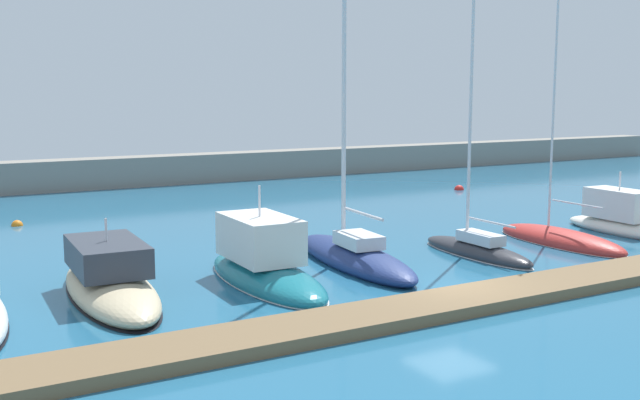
{
  "coord_description": "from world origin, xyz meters",
  "views": [
    {
      "loc": [
        -16.09,
        -19.01,
        6.68
      ],
      "look_at": [
        -2.12,
        5.15,
        2.68
      ],
      "focal_mm": 42.11,
      "sensor_mm": 36.0,
      "label": 1
    }
  ],
  "objects_px": {
    "motorboat_sand_third": "(110,282)",
    "motorboat_ivory_eighth": "(622,219)",
    "mooring_buoy_orange": "(17,226)",
    "sailboat_red_seventh": "(560,239)",
    "mooring_buoy_red": "(459,190)",
    "sailboat_charcoal_sixth": "(477,248)",
    "motorboat_teal_fourth": "(264,265)",
    "sailboat_navy_fifth": "(354,253)"
  },
  "relations": [
    {
      "from": "motorboat_ivory_eighth",
      "to": "mooring_buoy_orange",
      "type": "distance_m",
      "value": 30.02
    },
    {
      "from": "sailboat_red_seventh",
      "to": "mooring_buoy_red",
      "type": "bearing_deg",
      "value": -25.02
    },
    {
      "from": "sailboat_red_seventh",
      "to": "mooring_buoy_red",
      "type": "distance_m",
      "value": 18.8
    },
    {
      "from": "sailboat_navy_fifth",
      "to": "mooring_buoy_red",
      "type": "distance_m",
      "value": 24.39
    },
    {
      "from": "sailboat_navy_fifth",
      "to": "motorboat_ivory_eighth",
      "type": "height_order",
      "value": "sailboat_navy_fifth"
    },
    {
      "from": "motorboat_ivory_eighth",
      "to": "mooring_buoy_red",
      "type": "relative_size",
      "value": 10.13
    },
    {
      "from": "motorboat_teal_fourth",
      "to": "sailboat_charcoal_sixth",
      "type": "relative_size",
      "value": 0.65
    },
    {
      "from": "motorboat_ivory_eighth",
      "to": "mooring_buoy_orange",
      "type": "relative_size",
      "value": 11.83
    },
    {
      "from": "sailboat_navy_fifth",
      "to": "sailboat_charcoal_sixth",
      "type": "bearing_deg",
      "value": -96.44
    },
    {
      "from": "motorboat_teal_fourth",
      "to": "sailboat_red_seventh",
      "type": "distance_m",
      "value": 14.42
    },
    {
      "from": "motorboat_teal_fourth",
      "to": "sailboat_red_seventh",
      "type": "bearing_deg",
      "value": -90.56
    },
    {
      "from": "motorboat_sand_third",
      "to": "mooring_buoy_orange",
      "type": "distance_m",
      "value": 15.8
    },
    {
      "from": "sailboat_charcoal_sixth",
      "to": "motorboat_sand_third",
      "type": "bearing_deg",
      "value": 85.94
    },
    {
      "from": "motorboat_teal_fourth",
      "to": "mooring_buoy_red",
      "type": "xyz_separation_m",
      "value": [
        22.89,
        16.24,
        -0.61
      ]
    },
    {
      "from": "mooring_buoy_red",
      "to": "motorboat_teal_fourth",
      "type": "bearing_deg",
      "value": -144.64
    },
    {
      "from": "motorboat_sand_third",
      "to": "sailboat_red_seventh",
      "type": "height_order",
      "value": "sailboat_red_seventh"
    },
    {
      "from": "motorboat_teal_fourth",
      "to": "sailboat_charcoal_sixth",
      "type": "xyz_separation_m",
      "value": [
        9.5,
        -0.55,
        -0.27
      ]
    },
    {
      "from": "motorboat_teal_fourth",
      "to": "mooring_buoy_red",
      "type": "distance_m",
      "value": 28.07
    },
    {
      "from": "sailboat_red_seventh",
      "to": "mooring_buoy_orange",
      "type": "height_order",
      "value": "sailboat_red_seventh"
    },
    {
      "from": "motorboat_teal_fourth",
      "to": "motorboat_ivory_eighth",
      "type": "xyz_separation_m",
      "value": [
        19.14,
        -0.04,
        0.04
      ]
    },
    {
      "from": "sailboat_charcoal_sixth",
      "to": "motorboat_teal_fourth",
      "type": "bearing_deg",
      "value": 87.58
    },
    {
      "from": "motorboat_sand_third",
      "to": "motorboat_teal_fourth",
      "type": "xyz_separation_m",
      "value": [
        5.29,
        -0.73,
        0.1
      ]
    },
    {
      "from": "sailboat_charcoal_sixth",
      "to": "mooring_buoy_orange",
      "type": "distance_m",
      "value": 22.98
    },
    {
      "from": "motorboat_sand_third",
      "to": "motorboat_ivory_eighth",
      "type": "xyz_separation_m",
      "value": [
        24.43,
        -0.77,
        0.14
      ]
    },
    {
      "from": "motorboat_teal_fourth",
      "to": "mooring_buoy_orange",
      "type": "height_order",
      "value": "motorboat_teal_fourth"
    },
    {
      "from": "mooring_buoy_orange",
      "to": "mooring_buoy_red",
      "type": "height_order",
      "value": "mooring_buoy_red"
    },
    {
      "from": "sailboat_red_seventh",
      "to": "motorboat_teal_fourth",
      "type": "bearing_deg",
      "value": 89.67
    },
    {
      "from": "motorboat_teal_fourth",
      "to": "motorboat_ivory_eighth",
      "type": "distance_m",
      "value": 19.14
    },
    {
      "from": "sailboat_navy_fifth",
      "to": "mooring_buoy_orange",
      "type": "distance_m",
      "value": 18.85
    },
    {
      "from": "sailboat_navy_fifth",
      "to": "motorboat_sand_third",
      "type": "bearing_deg",
      "value": 94.86
    },
    {
      "from": "sailboat_charcoal_sixth",
      "to": "sailboat_red_seventh",
      "type": "bearing_deg",
      "value": -88.91
    },
    {
      "from": "motorboat_sand_third",
      "to": "mooring_buoy_orange",
      "type": "xyz_separation_m",
      "value": [
        -0.61,
        15.78,
        -0.51
      ]
    },
    {
      "from": "motorboat_sand_third",
      "to": "sailboat_charcoal_sixth",
      "type": "distance_m",
      "value": 14.84
    },
    {
      "from": "motorboat_sand_third",
      "to": "motorboat_teal_fourth",
      "type": "bearing_deg",
      "value": -95.02
    },
    {
      "from": "sailboat_charcoal_sixth",
      "to": "sailboat_red_seventh",
      "type": "xyz_separation_m",
      "value": [
        4.91,
        0.02,
        -0.13
      ]
    },
    {
      "from": "motorboat_ivory_eighth",
      "to": "sailboat_charcoal_sixth",
      "type": "bearing_deg",
      "value": 95.65
    },
    {
      "from": "sailboat_navy_fifth",
      "to": "sailboat_charcoal_sixth",
      "type": "distance_m",
      "value": 5.43
    },
    {
      "from": "sailboat_charcoal_sixth",
      "to": "mooring_buoy_red",
      "type": "height_order",
      "value": "sailboat_charcoal_sixth"
    },
    {
      "from": "sailboat_red_seventh",
      "to": "mooring_buoy_orange",
      "type": "distance_m",
      "value": 26.51
    },
    {
      "from": "sailboat_red_seventh",
      "to": "motorboat_ivory_eighth",
      "type": "distance_m",
      "value": 4.78
    },
    {
      "from": "motorboat_sand_third",
      "to": "sailboat_navy_fifth",
      "type": "xyz_separation_m",
      "value": [
        9.48,
        -0.14,
        -0.05
      ]
    },
    {
      "from": "motorboat_ivory_eighth",
      "to": "motorboat_teal_fourth",
      "type": "bearing_deg",
      "value": 92.49
    }
  ]
}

